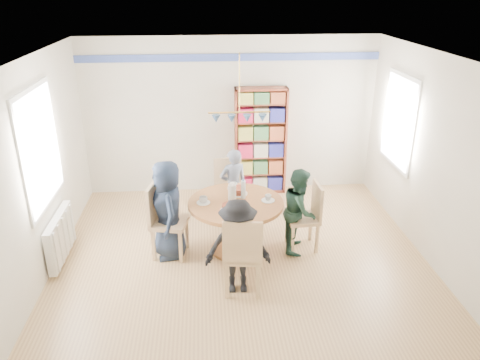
{
  "coord_description": "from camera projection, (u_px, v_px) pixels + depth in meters",
  "views": [
    {
      "loc": [
        -0.46,
        -5.33,
        3.49
      ],
      "look_at": [
        0.0,
        0.4,
        1.05
      ],
      "focal_mm": 35.0,
      "sensor_mm": 36.0,
      "label": 1
    }
  ],
  "objects": [
    {
      "name": "radiator",
      "position": [
        61.0,
        237.0,
        6.25
      ],
      "size": [
        0.12,
        1.0,
        0.6
      ],
      "color": "silver",
      "rests_on": "ground"
    },
    {
      "name": "ground",
      "position": [
        242.0,
        263.0,
        6.29
      ],
      "size": [
        5.0,
        5.0,
        0.0
      ],
      "primitive_type": "plane",
      "color": "tan"
    },
    {
      "name": "person_right",
      "position": [
        300.0,
        210.0,
        6.41
      ],
      "size": [
        0.59,
        0.68,
        1.2
      ],
      "primitive_type": "imported",
      "rotation": [
        0.0,
        0.0,
        1.31
      ],
      "color": "#193328",
      "rests_on": "ground"
    },
    {
      "name": "person_left",
      "position": [
        168.0,
        210.0,
        6.23
      ],
      "size": [
        0.57,
        0.75,
        1.38
      ],
      "primitive_type": "imported",
      "rotation": [
        0.0,
        0.0,
        -1.36
      ],
      "color": "#162032",
      "rests_on": "ground"
    },
    {
      "name": "chair_near",
      "position": [
        243.0,
        252.0,
        5.47
      ],
      "size": [
        0.51,
        0.51,
        1.04
      ],
      "color": "#D9B085",
      "rests_on": "ground"
    },
    {
      "name": "chair_left",
      "position": [
        163.0,
        217.0,
        6.29
      ],
      "size": [
        0.55,
        0.55,
        1.04
      ],
      "color": "#D9B085",
      "rests_on": "ground"
    },
    {
      "name": "dining_table",
      "position": [
        236.0,
        215.0,
        6.39
      ],
      "size": [
        1.3,
        1.3,
        0.75
      ],
      "color": "olive",
      "rests_on": "ground"
    },
    {
      "name": "chair_far",
      "position": [
        229.0,
        187.0,
        7.3
      ],
      "size": [
        0.48,
        0.48,
        0.98
      ],
      "color": "#D9B085",
      "rests_on": "ground"
    },
    {
      "name": "tableware",
      "position": [
        234.0,
        197.0,
        6.31
      ],
      "size": [
        1.06,
        1.06,
        0.28
      ],
      "color": "white",
      "rests_on": "dining_table"
    },
    {
      "name": "chair_right",
      "position": [
        309.0,
        213.0,
        6.48
      ],
      "size": [
        0.45,
        0.45,
        0.96
      ],
      "color": "#D9B085",
      "rests_on": "ground"
    },
    {
      "name": "person_far",
      "position": [
        233.0,
        186.0,
        7.19
      ],
      "size": [
        0.5,
        0.4,
        1.19
      ],
      "primitive_type": "imported",
      "rotation": [
        0.0,
        0.0,
        3.44
      ],
      "color": "gray",
      "rests_on": "ground"
    },
    {
      "name": "person_near",
      "position": [
        238.0,
        247.0,
        5.52
      ],
      "size": [
        0.79,
        0.46,
        1.21
      ],
      "primitive_type": "imported",
      "rotation": [
        0.0,
        0.0,
        -0.01
      ],
      "color": "black",
      "rests_on": "ground"
    },
    {
      "name": "bookshelf",
      "position": [
        260.0,
        142.0,
        8.11
      ],
      "size": [
        0.89,
        0.27,
        1.87
      ],
      "color": "brown",
      "rests_on": "ground"
    },
    {
      "name": "room_shell",
      "position": [
        218.0,
        127.0,
        6.42
      ],
      "size": [
        5.0,
        5.0,
        5.0
      ],
      "color": "white",
      "rests_on": "ground"
    }
  ]
}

